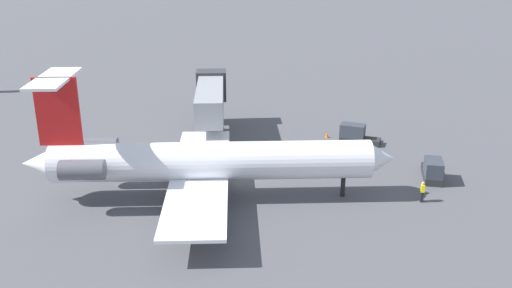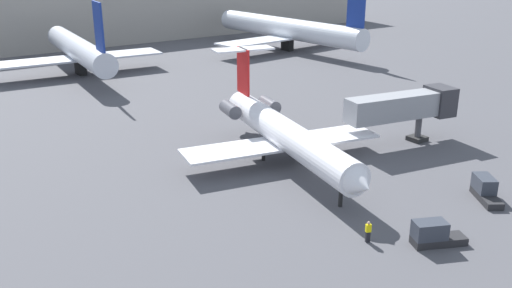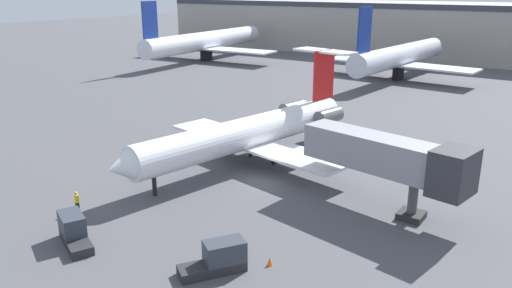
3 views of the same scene
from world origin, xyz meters
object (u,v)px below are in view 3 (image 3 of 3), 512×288
baggage_tug_lead (74,231)px  parked_airliner_west_mid (399,56)px  regional_jet (252,131)px  parked_airliner_west_end (205,41)px  jet_bridge (395,159)px  ground_crew_marshaller (77,202)px  traffic_cone_near (270,261)px  baggage_tug_trailing (219,259)px

baggage_tug_lead → parked_airliner_west_mid: (-2.89, 70.62, 3.35)m
regional_jet → baggage_tug_lead: bearing=-92.6°
baggage_tug_lead → parked_airliner_west_end: parked_airliner_west_end is taller
jet_bridge → parked_airliner_west_end: bearing=139.6°
baggage_tug_lead → parked_airliner_west_mid: size_ratio=0.13×
ground_crew_marshaller → parked_airliner_west_end: (-43.10, 66.57, 3.44)m
traffic_cone_near → parked_airliner_west_end: parked_airliner_west_end is taller
ground_crew_marshaller → parked_airliner_west_mid: (0.78, 67.63, 3.33)m
regional_jet → parked_airliner_west_mid: 51.36m
baggage_tug_lead → traffic_cone_near: bearing=21.8°
baggage_tug_trailing → parked_airliner_west_mid: 69.27m
regional_jet → ground_crew_marshaller: size_ratio=16.93×
baggage_tug_trailing → parked_airliner_west_mid: size_ratio=0.13×
traffic_cone_near → baggage_tug_lead: bearing=-158.2°
jet_bridge → traffic_cone_near: 12.65m
traffic_cone_near → baggage_tug_trailing: bearing=-133.8°
baggage_tug_trailing → parked_airliner_west_end: bearing=130.4°
ground_crew_marshaller → parked_airliner_west_mid: bearing=89.3°
ground_crew_marshaller → baggage_tug_lead: bearing=-39.3°
ground_crew_marshaller → parked_airliner_west_end: parked_airliner_west_end is taller
jet_bridge → ground_crew_marshaller: size_ratio=7.90×
traffic_cone_near → jet_bridge: bearing=73.8°
ground_crew_marshaller → baggage_tug_trailing: 13.78m
parked_airliner_west_end → parked_airliner_west_mid: size_ratio=1.22×
jet_bridge → parked_airliner_west_mid: bearing=108.9°
regional_jet → baggage_tug_trailing: size_ratio=6.96×
traffic_cone_near → parked_airliner_west_mid: (-15.15, 65.72, 3.91)m
traffic_cone_near → parked_airliner_west_mid: parked_airliner_west_mid is taller
parked_airliner_west_end → baggage_tug_lead: bearing=-56.1°
ground_crew_marshaller → traffic_cone_near: size_ratio=3.07×
baggage_tug_lead → baggage_tug_trailing: same height
traffic_cone_near → parked_airliner_west_end: 87.65m
regional_jet → jet_bridge: size_ratio=2.14×
parked_airliner_west_end → regional_jet: bearing=-46.5°
baggage_tug_lead → baggage_tug_trailing: bearing=14.8°
jet_bridge → ground_crew_marshaller: 23.74m
regional_jet → traffic_cone_near: regional_jet is taller
baggage_tug_lead → parked_airliner_west_end: 83.90m
regional_jet → baggage_tug_trailing: regional_jet is taller
regional_jet → parked_airliner_west_end: parked_airliner_west_end is taller
regional_jet → baggage_tug_lead: regional_jet is taller
ground_crew_marshaller → parked_airliner_west_mid: 67.71m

